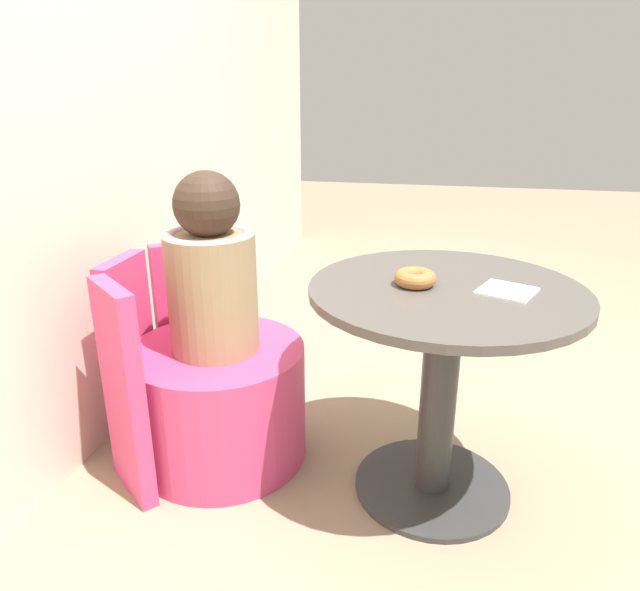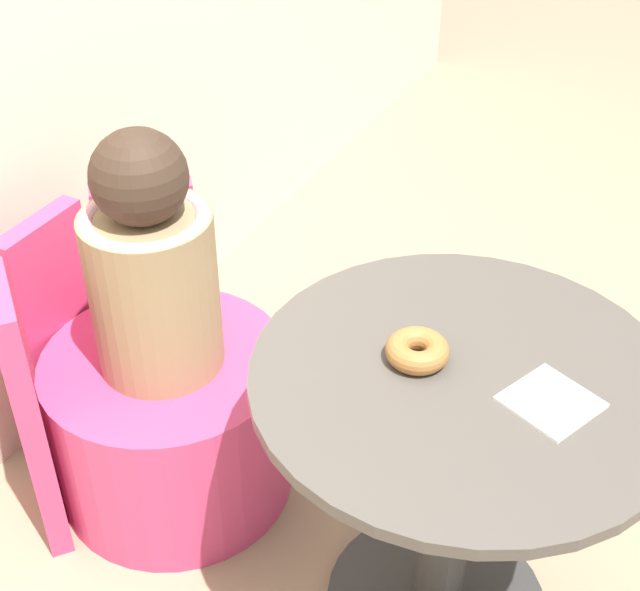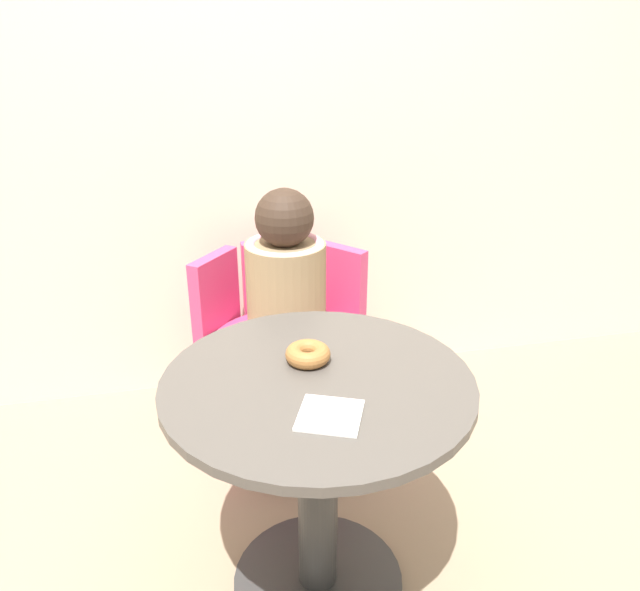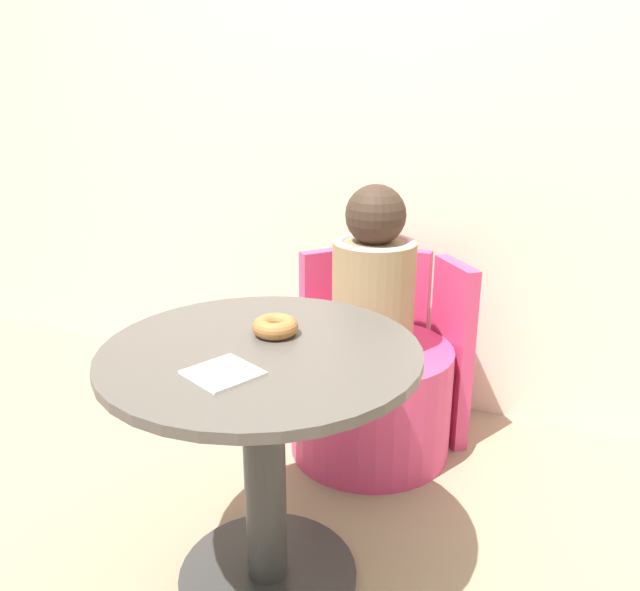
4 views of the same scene
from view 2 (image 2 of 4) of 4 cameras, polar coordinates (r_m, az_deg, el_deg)
name	(u,v)px [view 2 (image 2 of 4)]	position (r m, az deg, el deg)	size (l,w,h in m)	color
round_table	(454,455)	(1.70, 8.57, -10.04)	(0.75, 0.75, 0.66)	#333333
tub_chair	(172,422)	(2.15, -9.46, -8.01)	(0.56, 0.56, 0.39)	#D13D70
booth_backrest	(85,349)	(2.18, -14.79, -3.32)	(0.66, 0.24, 0.67)	#D13D70
child_figure	(151,266)	(1.87, -10.77, 1.87)	(0.27, 0.27, 0.56)	#937A56
donut	(417,351)	(1.57, 6.25, -3.52)	(0.11, 0.11, 0.04)	#9E6633
paper_napkin	(551,402)	(1.54, 14.56, -6.60)	(0.18, 0.18, 0.01)	white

